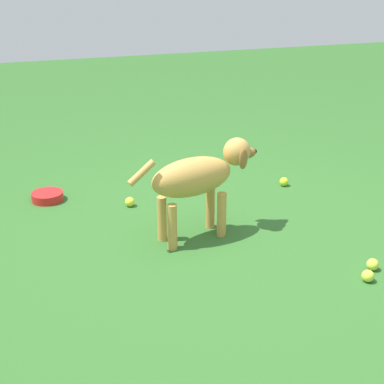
% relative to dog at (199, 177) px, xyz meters
% --- Properties ---
extents(ground, '(14.00, 14.00, 0.00)m').
position_rel_dog_xyz_m(ground, '(-0.07, 0.22, -0.39)').
color(ground, '#2D6026').
extents(dog, '(0.85, 0.30, 0.58)m').
position_rel_dog_xyz_m(dog, '(0.00, 0.00, 0.00)').
color(dog, '#C69347').
rests_on(dog, ground).
extents(tennis_ball_0, '(0.07, 0.07, 0.07)m').
position_rel_dog_xyz_m(tennis_ball_0, '(0.30, -0.57, -0.35)').
color(tennis_ball_0, '#D2DB35').
rests_on(tennis_ball_0, ground).
extents(tennis_ball_1, '(0.07, 0.07, 0.07)m').
position_rel_dog_xyz_m(tennis_ball_1, '(-0.65, 0.79, -0.35)').
color(tennis_ball_1, '#CBDE3F').
rests_on(tennis_ball_1, ground).
extents(tennis_ball_2, '(0.07, 0.07, 0.07)m').
position_rel_dog_xyz_m(tennis_ball_2, '(-0.75, 0.70, -0.35)').
color(tennis_ball_2, '#C9DE40').
rests_on(tennis_ball_2, ground).
extents(tennis_ball_3, '(0.07, 0.07, 0.07)m').
position_rel_dog_xyz_m(tennis_ball_3, '(-0.87, -0.55, -0.35)').
color(tennis_ball_3, '#C1DF29').
rests_on(tennis_ball_3, ground).
extents(water_bowl, '(0.22, 0.22, 0.06)m').
position_rel_dog_xyz_m(water_bowl, '(0.82, -0.86, -0.36)').
color(water_bowl, red).
rests_on(water_bowl, ground).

